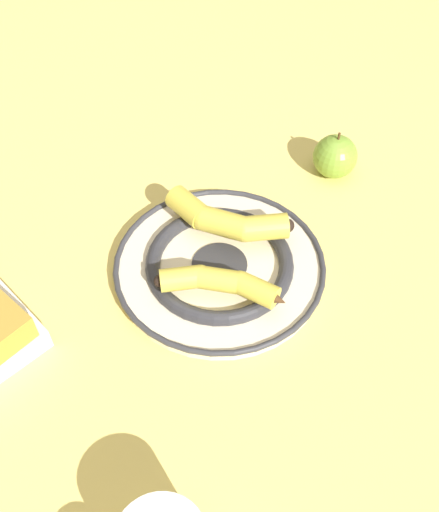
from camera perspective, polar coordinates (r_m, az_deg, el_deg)
name	(u,v)px	position (r m, az deg, el deg)	size (l,w,h in m)	color
ground_plane	(209,277)	(0.88, -1.00, -2.05)	(2.80, 2.80, 0.00)	#E5CC6B
decorative_bowl	(219,266)	(0.88, 0.00, -0.92)	(0.31, 0.31, 0.03)	beige
banana_a	(222,283)	(0.82, 0.21, -2.57)	(0.11, 0.17, 0.03)	gold
banana_b	(223,219)	(0.89, 0.37, 3.56)	(0.15, 0.17, 0.04)	gold
apple	(335,156)	(1.03, 10.95, 9.29)	(0.07, 0.07, 0.09)	olive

